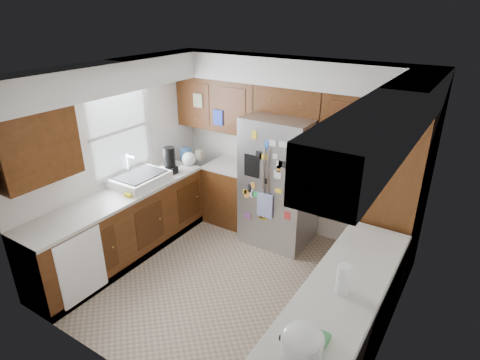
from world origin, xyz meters
name	(u,v)px	position (x,y,z in m)	size (l,w,h in m)	color
floor	(231,282)	(0.00, 0.00, 0.00)	(3.60, 3.60, 0.00)	tan
room_shell	(240,129)	(-0.11, 0.36, 1.82)	(3.64, 3.24, 2.52)	white
left_counter_run	(148,221)	(-1.36, 0.03, 0.43)	(1.36, 3.20, 0.92)	#3D230B
right_counter_run	(340,330)	(1.50, -0.47, 0.42)	(0.63, 2.25, 0.92)	#3D230B
pantry	(395,197)	(1.50, 1.15, 1.07)	(0.60, 0.90, 2.15)	#3D230B
fridge	(280,181)	(0.00, 1.20, 0.90)	(0.90, 0.79, 1.80)	#9E9EA3
bridge_cabinet	(291,99)	(0.00, 1.43, 1.98)	(0.96, 0.34, 0.35)	#3D230B
fridge_top_items	(292,76)	(-0.01, 1.44, 2.27)	(0.54, 0.28, 0.26)	#1E2BAD
sink_assembly	(140,179)	(-1.50, 0.10, 0.99)	(0.52, 0.75, 0.37)	white
left_counter_clutter	(179,159)	(-1.44, 0.81, 1.05)	(0.39, 0.84, 0.38)	black
rice_cooker	(302,343)	(1.50, -1.38, 1.05)	(0.30, 0.29, 0.25)	white
paper_towel	(343,279)	(1.50, -0.57, 1.05)	(0.11, 0.11, 0.26)	white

